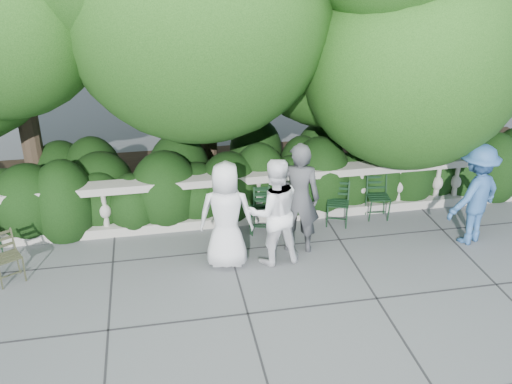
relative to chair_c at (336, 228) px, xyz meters
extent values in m
plane|color=#4C4F53|center=(-1.58, -1.24, 0.00)|extent=(90.00, 90.00, 0.00)
cube|color=#9E998E|center=(-1.58, 0.56, 0.09)|extent=(12.00, 0.32, 0.18)
cube|color=#9E998E|center=(-1.58, 0.56, 0.93)|extent=(12.00, 0.36, 0.14)
cylinder|color=#3F3023|center=(-5.58, 2.16, 1.40)|extent=(0.40, 0.40, 2.80)
ellipsoid|color=#16390F|center=(-5.58, 1.72, 3.68)|extent=(5.28, 5.28, 3.96)
cylinder|color=#3F3023|center=(-2.08, 2.76, 1.70)|extent=(0.40, 0.40, 3.40)
cylinder|color=#3F3023|center=(1.42, 2.06, 1.50)|extent=(0.40, 0.40, 3.00)
cylinder|color=#3F3023|center=(4.42, 2.56, 1.30)|extent=(0.40, 0.40, 2.60)
imported|color=silver|center=(-2.18, -0.83, 0.91)|extent=(0.98, 0.73, 1.82)
imported|color=#404245|center=(-0.91, -0.59, 0.99)|extent=(0.83, 0.67, 1.98)
imported|color=white|center=(-1.40, -0.87, 0.92)|extent=(0.95, 0.77, 1.85)
imported|color=#315B95|center=(2.17, -0.87, 0.92)|extent=(1.36, 1.10, 1.83)
camera|label=1|loc=(-3.22, -8.90, 5.23)|focal=40.00mm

